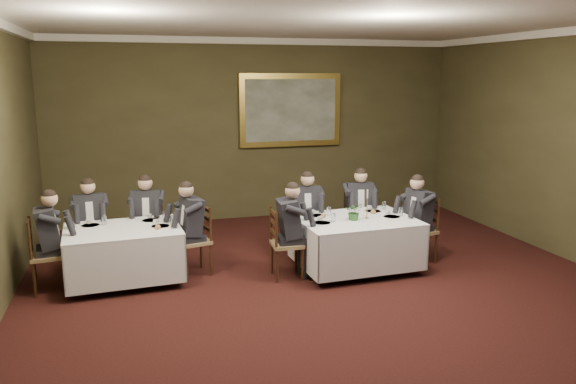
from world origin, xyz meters
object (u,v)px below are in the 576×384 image
chair_sec_endright (195,255)px  diner_sec_endleft (48,253)px  diner_main_endleft (287,242)px  centerpiece (354,211)px  diner_sec_backright (148,229)px  candlestick (367,207)px  chair_sec_backright (149,243)px  diner_main_backleft (306,224)px  chair_sec_backleft (92,249)px  table_second (124,251)px  chair_main_endleft (286,258)px  table_main (355,240)px  diner_sec_endright (193,239)px  chair_sec_endleft (48,270)px  chair_main_backleft (306,237)px  diner_main_backright (358,219)px  diner_main_endright (419,229)px  painting (290,110)px  diner_sec_backleft (91,234)px  chair_main_endright (419,244)px  chair_main_backright (358,232)px

chair_sec_endright → diner_sec_endleft: size_ratio=0.74×
diner_main_endleft → centerpiece: 1.08m
diner_sec_backright → candlestick: (3.06, -1.20, 0.41)m
candlestick → chair_sec_backright: bearing=158.3°
diner_main_backleft → chair_sec_backleft: diner_main_backleft is taller
chair_sec_backleft → centerpiece: bearing=156.8°
table_second → chair_main_endleft: 2.24m
table_main → diner_sec_endright: bearing=168.9°
chair_sec_endleft → chair_main_backleft: bearing=90.6°
diner_main_backright → chair_sec_backright: bearing=4.1°
chair_sec_backleft → diner_sec_endleft: bearing=53.9°
diner_sec_backright → diner_main_endright: bearing=173.6°
candlestick → chair_main_endleft: bearing=-178.6°
chair_sec_endleft → painting: painting is taller
table_main → table_second: same height
table_main → chair_sec_endleft: (-4.23, 0.33, -0.17)m
diner_main_endleft → diner_main_backright: bearing=125.2°
table_main → centerpiece: 0.46m
diner_main_endright → diner_sec_backleft: same height
diner_main_backright → painting: 3.04m
table_main → chair_sec_backleft: (-3.72, 1.15, -0.17)m
chair_sec_endright → chair_sec_endleft: same height
diner_sec_endright → diner_main_endright: bearing=-110.2°
diner_sec_endright → candlestick: bearing=-114.0°
chair_main_endleft → diner_sec_endright: bearing=-108.6°
chair_main_endleft → diner_sec_endright: 1.35m
chair_main_endright → table_main: bearing=79.9°
chair_sec_backleft → diner_sec_backright: 0.85m
chair_sec_endright → diner_sec_endright: size_ratio=0.74×
diner_main_backleft → chair_main_backright: (0.91, 0.05, -0.23)m
diner_main_endright → chair_sec_endright: diner_main_endright is taller
candlestick → chair_main_backleft: bearing=127.0°
chair_main_endleft → chair_main_endright: same height
diner_main_endleft → diner_main_endright: size_ratio=1.00×
diner_main_endright → diner_sec_endright: 3.38m
diner_main_endright → chair_main_backright: bearing=24.6°
diner_sec_backright → chair_sec_endright: (0.61, -0.74, -0.23)m
diner_main_backright → diner_sec_backleft: (-4.13, 0.27, 0.00)m
diner_sec_backleft → diner_sec_endright: size_ratio=1.00×
table_main → painting: size_ratio=0.85×
table_main → diner_sec_backleft: diner_sec_backleft is taller
table_main → table_second: size_ratio=1.08×
table_main → chair_main_endright: size_ratio=1.74×
chair_main_endleft → chair_sec_backleft: 2.91m
chair_main_endright → candlestick: bearing=81.3°
table_main → chair_sec_backleft: 3.90m
chair_main_backleft → chair_main_backright: (0.91, 0.04, 0.00)m
diner_sec_backright → centerpiece: diner_sec_backright is taller
chair_main_endleft → diner_main_endleft: (0.01, -0.00, 0.23)m
table_main → diner_main_backleft: bearing=120.3°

